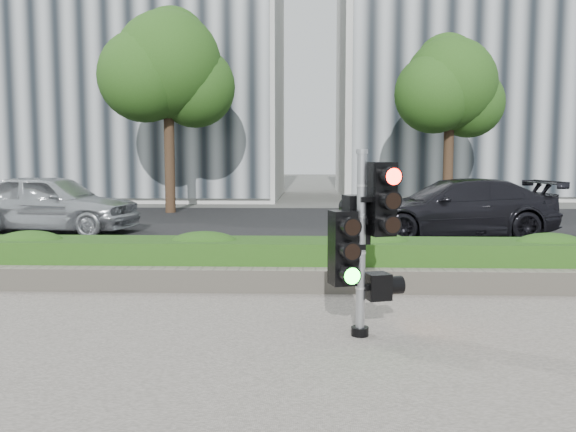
% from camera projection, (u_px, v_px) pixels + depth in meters
% --- Properties ---
extents(ground, '(120.00, 120.00, 0.00)m').
position_uv_depth(ground, '(269.00, 330.00, 7.13)').
color(ground, '#51514C').
rests_on(ground, ground).
extents(sidewalk, '(16.00, 11.00, 0.03)m').
position_uv_depth(sidewalk, '(247.00, 421.00, 4.64)').
color(sidewalk, '#9E9389').
rests_on(sidewalk, ground).
extents(road, '(60.00, 13.00, 0.02)m').
position_uv_depth(road, '(293.00, 228.00, 17.07)').
color(road, black).
rests_on(road, ground).
extents(curb, '(60.00, 0.25, 0.12)m').
position_uv_depth(curb, '(282.00, 273.00, 10.26)').
color(curb, gray).
rests_on(curb, ground).
extents(stone_wall, '(12.00, 0.32, 0.34)m').
position_uv_depth(stone_wall, '(278.00, 280.00, 9.00)').
color(stone_wall, gray).
rests_on(stone_wall, sidewalk).
extents(hedge, '(12.00, 1.00, 0.68)m').
position_uv_depth(hedge, '(280.00, 261.00, 9.63)').
color(hedge, '#3C7C26').
rests_on(hedge, sidewalk).
extents(building_left, '(16.00, 9.00, 15.00)m').
position_uv_depth(building_left, '(116.00, 43.00, 29.59)').
color(building_left, '#B7B7B2').
rests_on(building_left, ground).
extents(building_right, '(18.00, 10.00, 12.00)m').
position_uv_depth(building_right, '(517.00, 78.00, 31.00)').
color(building_right, '#B7B7B2').
rests_on(building_right, ground).
extents(tree_left, '(4.61, 4.03, 7.34)m').
position_uv_depth(tree_left, '(168.00, 69.00, 21.27)').
color(tree_left, black).
rests_on(tree_left, ground).
extents(tree_right, '(4.10, 3.58, 6.53)m').
position_uv_depth(tree_right, '(449.00, 88.00, 21.95)').
color(tree_right, black).
rests_on(tree_right, ground).
extents(traffic_signal, '(0.75, 0.64, 2.07)m').
position_uv_depth(traffic_signal, '(362.00, 234.00, 6.73)').
color(traffic_signal, black).
rests_on(traffic_signal, sidewalk).
extents(car_silver, '(4.79, 2.48, 1.56)m').
position_uv_depth(car_silver, '(51.00, 203.00, 16.00)').
color(car_silver, '#B5B9BD').
rests_on(car_silver, road).
extents(car_dark, '(5.23, 2.70, 1.45)m').
position_uv_depth(car_dark, '(454.00, 208.00, 14.99)').
color(car_dark, black).
rests_on(car_dark, road).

